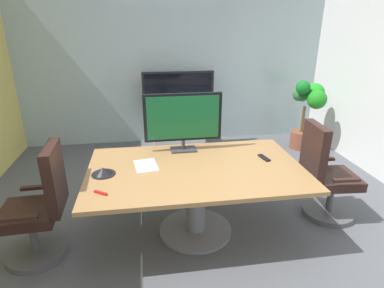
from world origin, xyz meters
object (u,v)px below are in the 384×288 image
at_px(office_chair_right, 325,179).
at_px(remote_control, 264,158).
at_px(conference_phone, 103,171).
at_px(tv_monitor, 183,119).
at_px(wall_display_unit, 179,121).
at_px(office_chair_left, 40,212).
at_px(potted_plant, 308,108).
at_px(conference_table, 196,183).

relative_size(office_chair_right, remote_control, 6.41).
bearing_deg(office_chair_right, conference_phone, 96.45).
distance_m(tv_monitor, wall_display_unit, 2.15).
bearing_deg(office_chair_left, wall_display_unit, 146.87).
height_order(tv_monitor, remote_control, tv_monitor).
xyz_separation_m(office_chair_left, remote_control, (2.19, 0.24, 0.29)).
relative_size(office_chair_left, office_chair_right, 1.00).
distance_m(tv_monitor, potted_plant, 2.79).
xyz_separation_m(tv_monitor, potted_plant, (2.29, 1.55, -0.37)).
distance_m(conference_table, remote_control, 0.77).
xyz_separation_m(office_chair_left, tv_monitor, (1.39, 0.60, 0.64)).
bearing_deg(tv_monitor, office_chair_right, -14.46).
height_order(conference_table, office_chair_left, office_chair_left).
xyz_separation_m(conference_table, tv_monitor, (-0.06, 0.47, 0.53)).
height_order(office_chair_right, conference_phone, office_chair_right).
height_order(wall_display_unit, conference_phone, wall_display_unit).
bearing_deg(potted_plant, conference_table, -137.78).
xyz_separation_m(office_chair_right, wall_display_unit, (-1.35, 2.43, -0.01)).
bearing_deg(tv_monitor, wall_display_unit, 85.18).
height_order(tv_monitor, conference_phone, tv_monitor).
bearing_deg(conference_phone, potted_plant, 33.30).
height_order(office_chair_left, tv_monitor, tv_monitor).
bearing_deg(tv_monitor, remote_control, -24.48).
bearing_deg(remote_control, conference_table, 175.77).
distance_m(office_chair_left, tv_monitor, 1.65).
bearing_deg(remote_control, wall_display_unit, 92.40).
distance_m(office_chair_left, wall_display_unit, 3.07).
distance_m(office_chair_right, potted_plant, 2.10).
distance_m(conference_phone, remote_control, 1.62).
bearing_deg(remote_control, office_chair_left, 173.89).
bearing_deg(remote_control, tv_monitor, 143.24).
bearing_deg(office_chair_right, potted_plant, -17.57).
bearing_deg(wall_display_unit, tv_monitor, -94.82).
height_order(conference_table, remote_control, remote_control).
height_order(tv_monitor, wall_display_unit, tv_monitor).
xyz_separation_m(office_chair_right, potted_plant, (0.77, 1.94, 0.27)).
xyz_separation_m(office_chair_right, tv_monitor, (-1.52, 0.39, 0.64)).
bearing_deg(tv_monitor, conference_table, -82.17).
xyz_separation_m(conference_table, office_chair_left, (-1.45, -0.13, -0.12)).
distance_m(wall_display_unit, conference_phone, 2.74).
xyz_separation_m(potted_plant, remote_control, (-1.48, -1.91, 0.02)).
bearing_deg(office_chair_right, conference_table, 97.12).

